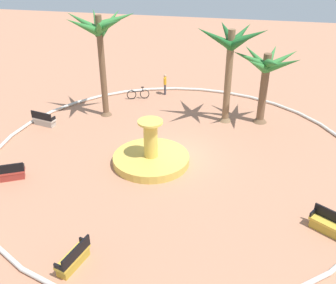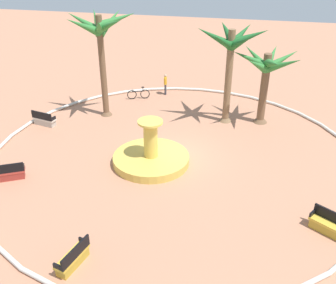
% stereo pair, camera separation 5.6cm
% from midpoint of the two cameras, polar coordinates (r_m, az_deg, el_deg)
% --- Properties ---
extents(ground_plane, '(80.00, 80.00, 0.00)m').
position_cam_midpoint_polar(ground_plane, '(22.04, 0.97, -1.98)').
color(ground_plane, tan).
extents(plaza_curb, '(20.99, 20.99, 0.20)m').
position_cam_midpoint_polar(plaza_curb, '(21.99, 0.97, -1.75)').
color(plaza_curb, silver).
rests_on(plaza_curb, ground).
extents(fountain, '(4.20, 4.20, 2.57)m').
position_cam_midpoint_polar(fountain, '(21.19, -2.60, -2.28)').
color(fountain, gold).
rests_on(fountain, ground).
extents(palm_tree_near_fountain, '(4.49, 4.33, 6.36)m').
position_cam_midpoint_polar(palm_tree_near_fountain, '(24.71, 9.26, 13.19)').
color(palm_tree_near_fountain, brown).
rests_on(palm_tree_near_fountain, ground).
extents(palm_tree_by_curb, '(4.54, 4.41, 7.03)m').
position_cam_midpoint_polar(palm_tree_by_curb, '(25.49, -10.04, 15.29)').
color(palm_tree_by_curb, brown).
rests_on(palm_tree_by_curb, ground).
extents(palm_tree_mid_plaza, '(4.36, 4.52, 4.92)m').
position_cam_midpoint_polar(palm_tree_mid_plaza, '(25.33, 14.27, 10.31)').
color(palm_tree_mid_plaza, brown).
rests_on(palm_tree_mid_plaza, ground).
extents(bench_east, '(1.65, 1.19, 1.00)m').
position_cam_midpoint_polar(bench_east, '(21.41, -22.57, -4.38)').
color(bench_east, '#B73D33').
rests_on(bench_east, ground).
extents(bench_west, '(0.87, 1.67, 1.00)m').
position_cam_midpoint_polar(bench_west, '(15.69, -13.92, -16.47)').
color(bench_west, gold).
rests_on(bench_west, ground).
extents(bench_north, '(1.61, 1.29, 1.00)m').
position_cam_midpoint_polar(bench_north, '(17.97, 22.62, -11.33)').
color(bench_north, gold).
rests_on(bench_north, ground).
extents(bench_southeast, '(1.67, 0.83, 1.00)m').
position_cam_midpoint_polar(bench_southeast, '(26.59, -17.95, 3.06)').
color(bench_southeast, beige).
rests_on(bench_southeast, ground).
extents(bicycle_red_frame, '(1.63, 0.70, 0.94)m').
position_cam_midpoint_polar(bicycle_red_frame, '(29.57, -4.50, 7.10)').
color(bicycle_red_frame, black).
rests_on(bicycle_red_frame, ground).
extents(person_cyclist_helmet, '(0.25, 0.53, 1.64)m').
position_cam_midpoint_polar(person_cyclist_helmet, '(30.15, -0.49, 8.71)').
color(person_cyclist_helmet, '#33333D').
rests_on(person_cyclist_helmet, ground).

